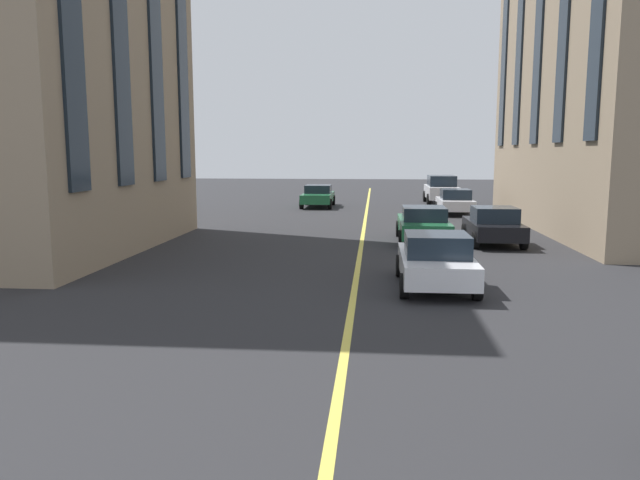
% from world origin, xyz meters
% --- Properties ---
extents(lane_centre_line, '(80.00, 0.16, 0.01)m').
position_xyz_m(lane_centre_line, '(20.00, 0.00, 0.00)').
color(lane_centre_line, '#D8C64C').
rests_on(lane_centre_line, ground_plane).
extents(car_black_oncoming, '(3.90, 1.89, 1.40)m').
position_xyz_m(car_black_oncoming, '(24.59, -4.90, 0.70)').
color(car_black_oncoming, black).
rests_on(car_black_oncoming, ground_plane).
extents(car_white_mid, '(3.90, 1.89, 1.40)m').
position_xyz_m(car_white_mid, '(35.60, -4.90, 0.70)').
color(car_white_mid, silver).
rests_on(car_white_mid, ground_plane).
extents(car_green_far, '(4.40, 1.95, 1.37)m').
position_xyz_m(car_green_far, '(24.85, -2.33, 0.70)').
color(car_green_far, '#1E6038').
rests_on(car_green_far, ground_plane).
extents(car_white_parked_a, '(3.90, 1.89, 1.40)m').
position_xyz_m(car_white_parked_a, '(16.93, -2.03, 0.70)').
color(car_white_parked_a, silver).
rests_on(car_white_parked_a, ground_plane).
extents(car_green_near, '(4.40, 1.95, 1.37)m').
position_xyz_m(car_green_near, '(39.52, 3.09, 0.70)').
color(car_green_near, '#1E6038').
rests_on(car_green_near, ground_plane).
extents(car_white_parked_b, '(4.70, 2.14, 1.88)m').
position_xyz_m(car_white_parked_b, '(42.70, -4.90, 0.97)').
color(car_white_parked_b, silver).
rests_on(car_white_parked_b, ground_plane).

